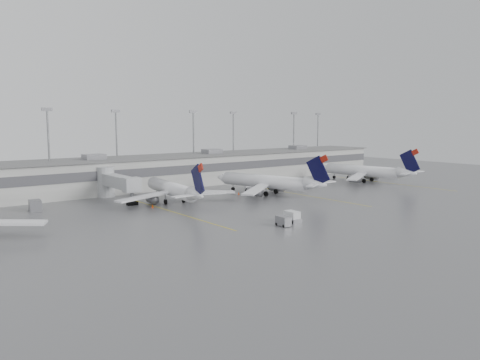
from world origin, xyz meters
TOP-DOWN VIEW (x-y plane):
  - ground at (0.00, 0.00)m, footprint 260.00×260.00m
  - terminal at (-0.01, 57.98)m, footprint 152.00×17.00m
  - light_masts at (0.00, 63.75)m, footprint 142.40×8.00m
  - jet_bridge_right at (-20.50, 45.72)m, footprint 4.00×17.20m
  - stand_markings at (-0.00, 24.00)m, footprint 105.25×40.00m
  - jet_mid_left at (-12.45, 32.70)m, footprint 26.53×29.92m
  - jet_mid_right at (11.34, 28.76)m, footprint 27.35×31.06m
  - jet_far_right at (49.54, 29.49)m, footprint 28.14×31.72m
  - baggage_tug at (-6.00, 3.22)m, footprint 2.21×3.23m
  - baggage_cart at (-9.20, 2.02)m, footprint 1.68×2.72m
  - gse_uld_b at (-7.30, 43.49)m, footprint 3.16×2.71m
  - gse_uld_c at (14.63, 40.13)m, footprint 2.97×2.49m
  - gse_loader at (-38.29, 41.64)m, footprint 2.59×3.69m
  - cone_b at (-18.68, 30.44)m, footprint 0.47×0.47m
  - cone_c at (5.75, 33.42)m, footprint 0.44×0.44m
  - cone_d at (54.30, 39.88)m, footprint 0.41×0.41m

SIDE VIEW (x-z plane):
  - ground at x=0.00m, z-range 0.00..0.00m
  - stand_markings at x=0.00m, z-range 0.00..0.01m
  - cone_d at x=54.30m, z-range 0.00..0.66m
  - cone_c at x=5.75m, z-range 0.00..0.70m
  - cone_b at x=-18.68m, z-range 0.00..0.75m
  - baggage_tug at x=-6.00m, z-range -0.22..1.78m
  - baggage_cart at x=-9.20m, z-range 0.04..1.72m
  - gse_uld_c at x=14.63m, z-range 0.00..1.79m
  - gse_uld_b at x=-7.30m, z-range 0.00..1.89m
  - gse_loader at x=-38.29m, z-range 0.00..2.14m
  - jet_mid_left at x=-12.45m, z-range -1.84..7.87m
  - jet_mid_right at x=11.34m, z-range -1.94..8.33m
  - jet_far_right at x=49.54m, z-range -1.95..8.33m
  - jet_bridge_right at x=-20.50m, z-range 0.37..7.37m
  - terminal at x=-0.01m, z-range -0.55..8.90m
  - light_masts at x=0.00m, z-range 1.73..22.33m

